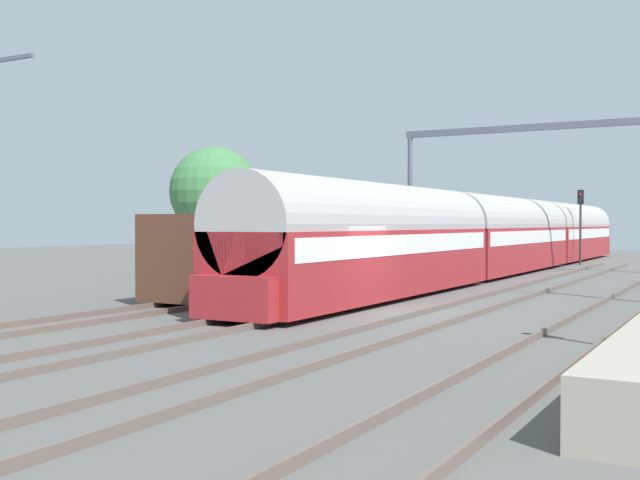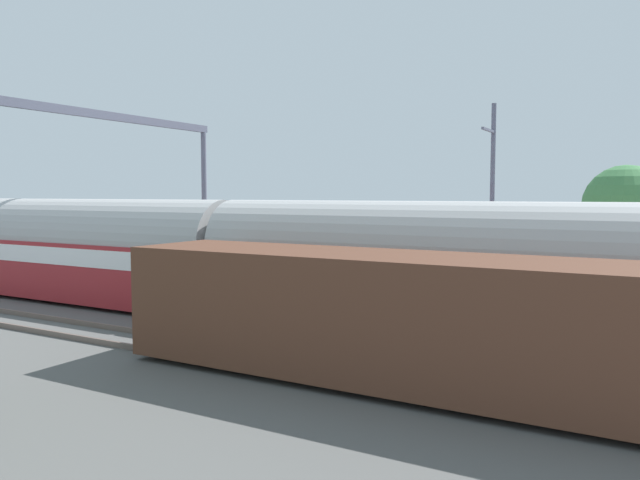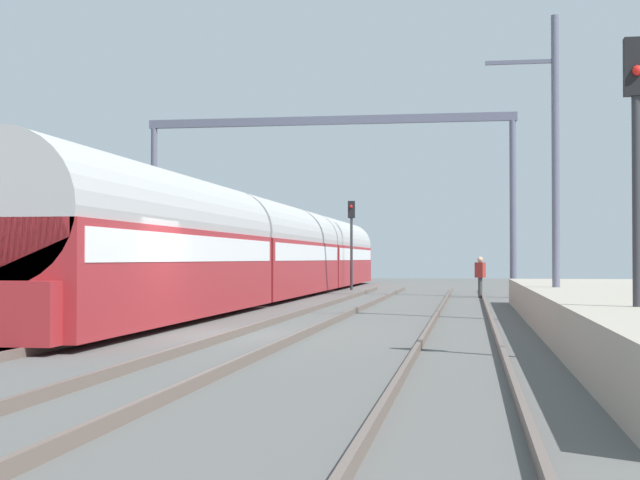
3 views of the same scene
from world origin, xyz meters
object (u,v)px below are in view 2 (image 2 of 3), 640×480
(passenger_train, at_px, (66,249))
(person_crossing, at_px, (193,254))
(freight_car, at_px, (395,318))
(catenary_gantry, at_px, (84,154))

(passenger_train, xyz_separation_m, person_crossing, (8.49, 0.84, -0.94))
(passenger_train, height_order, freight_car, passenger_train)
(passenger_train, relative_size, freight_car, 3.78)
(passenger_train, bearing_deg, person_crossing, 5.62)
(freight_car, relative_size, person_crossing, 7.51)
(person_crossing, bearing_deg, catenary_gantry, 30.63)
(freight_car, bearing_deg, catenary_gantry, 70.80)
(freight_car, bearing_deg, passenger_train, 75.97)
(passenger_train, distance_m, freight_car, 16.25)
(passenger_train, height_order, person_crossing, passenger_train)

